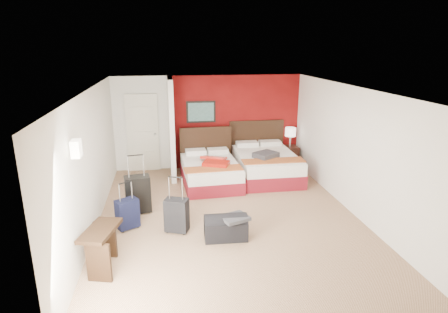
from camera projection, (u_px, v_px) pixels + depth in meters
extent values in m
plane|color=tan|center=(228.00, 216.00, 7.52)|extent=(6.50, 6.50, 0.00)
cube|color=white|center=(208.00, 122.00, 10.24)|extent=(5.00, 0.04, 2.50)
cube|color=white|center=(91.00, 162.00, 6.79)|extent=(0.04, 6.50, 2.50)
cube|color=black|center=(201.00, 112.00, 10.07)|extent=(0.78, 0.03, 0.58)
cube|color=white|center=(76.00, 149.00, 5.20)|extent=(0.12, 0.20, 0.24)
cube|color=maroon|center=(236.00, 122.00, 10.33)|extent=(3.50, 0.04, 2.50)
cube|color=silver|center=(172.00, 128.00, 9.48)|extent=(0.12, 1.20, 2.50)
cube|color=silver|center=(143.00, 133.00, 9.99)|extent=(0.82, 0.06, 2.05)
cube|color=white|center=(210.00, 173.00, 9.19)|extent=(1.38, 1.91, 0.56)
cube|color=silver|center=(266.00, 166.00, 9.63)|extent=(1.46, 2.08, 0.62)
cube|color=#B41A0F|center=(215.00, 161.00, 9.02)|extent=(0.86, 0.97, 0.10)
cube|color=#3E3D43|center=(266.00, 155.00, 9.22)|extent=(0.68, 0.65, 0.13)
cube|color=#321810|center=(289.00, 157.00, 10.46)|extent=(0.44, 0.44, 0.59)
cylinder|color=silver|center=(290.00, 137.00, 10.30)|extent=(0.36, 0.36, 0.52)
cube|color=black|center=(138.00, 195.00, 7.59)|extent=(0.53, 0.38, 0.74)
cube|color=black|center=(177.00, 217.00, 6.81)|extent=(0.47, 0.38, 0.60)
cube|color=black|center=(128.00, 215.00, 6.94)|extent=(0.46, 0.40, 0.54)
cube|color=black|center=(226.00, 229.00, 6.61)|extent=(0.76, 0.43, 0.38)
cube|color=#38393D|center=(235.00, 218.00, 6.52)|extent=(0.55, 0.51, 0.06)
cube|color=black|center=(102.00, 249.00, 5.69)|extent=(0.59, 0.87, 0.66)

